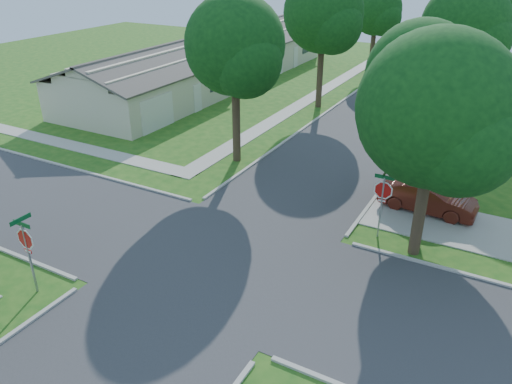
{
  "coord_description": "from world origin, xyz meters",
  "views": [
    {
      "loc": [
        8.86,
        -13.41,
        10.9
      ],
      "look_at": [
        -0.21,
        3.09,
        1.6
      ],
      "focal_mm": 35.0,
      "sensor_mm": 36.0,
      "label": 1
    }
  ],
  "objects": [
    {
      "name": "tree_e_far",
      "position": [
        4.75,
        34.01,
        5.98
      ],
      "size": [
        5.17,
        5.0,
        8.72
      ],
      "color": "#38281C",
      "rests_on": "ground"
    },
    {
      "name": "car_curb_west",
      "position": [
        -2.67,
        43.64,
        0.66
      ],
      "size": [
        2.32,
        4.7,
        1.31
      ],
      "primitive_type": "imported",
      "rotation": [
        0.0,
        0.0,
        3.25
      ],
      "color": "black",
      "rests_on": "ground"
    },
    {
      "name": "sidewalk_nw",
      "position": [
        -6.1,
        26.0,
        0.02
      ],
      "size": [
        1.2,
        40.0,
        0.04
      ],
      "primitive_type": "cube",
      "color": "#9E9B91",
      "rests_on": "ground"
    },
    {
      "name": "driveway",
      "position": [
        7.9,
        7.1,
        0.03
      ],
      "size": [
        8.8,
        3.6,
        0.05
      ],
      "primitive_type": "cube",
      "color": "#9E9B91",
      "rests_on": "ground"
    },
    {
      "name": "tree_w_near",
      "position": [
        -4.64,
        9.01,
        6.12
      ],
      "size": [
        5.38,
        5.2,
        8.97
      ],
      "color": "#38281C",
      "rests_on": "ground"
    },
    {
      "name": "car_driveway",
      "position": [
        6.0,
        7.97,
        0.7
      ],
      "size": [
        4.32,
        1.68,
        1.4
      ],
      "primitive_type": "imported",
      "rotation": [
        0.0,
        0.0,
        1.53
      ],
      "color": "#4B180F",
      "rests_on": "ground"
    },
    {
      "name": "house_nw_far",
      "position": [
        -15.99,
        32.0,
        1.52
      ],
      "size": [
        8.42,
        13.6,
        4.23
      ],
      "color": "#BFB797",
      "rests_on": "ground"
    },
    {
      "name": "sidewalk_ne",
      "position": [
        6.1,
        26.0,
        0.02
      ],
      "size": [
        1.2,
        40.0,
        0.04
      ],
      "primitive_type": "cube",
      "color": "#9E9B91",
      "rests_on": "ground"
    },
    {
      "name": "stop_sign_sw",
      "position": [
        -4.7,
        -4.7,
        2.03
      ],
      "size": [
        1.05,
        0.8,
        2.98
      ],
      "color": "gray",
      "rests_on": "ground"
    },
    {
      "name": "tree_w_far",
      "position": [
        -4.65,
        34.01,
        5.51
      ],
      "size": [
        4.76,
        4.6,
        8.04
      ],
      "color": "#38281C",
      "rests_on": "ground"
    },
    {
      "name": "tree_e_mid",
      "position": [
        4.76,
        21.01,
        6.25
      ],
      "size": [
        5.59,
        5.4,
        9.21
      ],
      "color": "#38281C",
      "rests_on": "ground"
    },
    {
      "name": "road_ns",
      "position": [
        0.0,
        0.0,
        0.0
      ],
      "size": [
        7.0,
        100.0,
        0.02
      ],
      "primitive_type": "cube",
      "color": "#333335",
      "rests_on": "ground"
    },
    {
      "name": "tree_ne_corner",
      "position": [
        6.36,
        4.21,
        5.59
      ],
      "size": [
        5.8,
        5.6,
        8.66
      ],
      "color": "#38281C",
      "rests_on": "ground"
    },
    {
      "name": "stop_sign_ne",
      "position": [
        4.7,
        4.7,
        2.03
      ],
      "size": [
        1.05,
        0.8,
        2.98
      ],
      "color": "gray",
      "rests_on": "ground"
    },
    {
      "name": "house_nw_near",
      "position": [
        -15.99,
        15.0,
        1.52
      ],
      "size": [
        8.42,
        13.6,
        4.23
      ],
      "color": "#BFB797",
      "rests_on": "ground"
    },
    {
      "name": "ground",
      "position": [
        0.0,
        0.0,
        0.0
      ],
      "size": [
        100.0,
        100.0,
        0.0
      ],
      "primitive_type": "plane",
      "color": "#1D5417",
      "rests_on": "ground"
    },
    {
      "name": "car_curb_east",
      "position": [
        1.82,
        23.18,
        0.68
      ],
      "size": [
        1.96,
        4.14,
        1.37
      ],
      "primitive_type": "imported",
      "rotation": [
        0.0,
        0.0,
        0.09
      ],
      "color": "black",
      "rests_on": "ground"
    },
    {
      "name": "tree_w_mid",
      "position": [
        -4.64,
        21.01,
        6.49
      ],
      "size": [
        5.8,
        5.6,
        9.56
      ],
      "color": "#38281C",
      "rests_on": "ground"
    },
    {
      "name": "tree_e_near",
      "position": [
        4.75,
        9.01,
        5.64
      ],
      "size": [
        4.97,
        4.8,
        8.28
      ],
      "color": "#38281C",
      "rests_on": "ground"
    }
  ]
}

